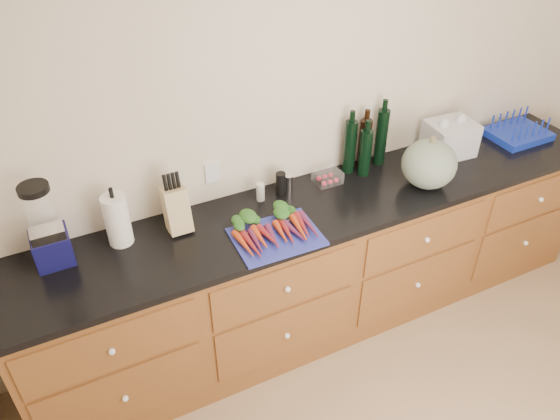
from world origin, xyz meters
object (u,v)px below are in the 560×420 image
carrots (273,228)px  knife_block (176,209)px  blender_appliance (46,230)px  dish_rack (518,132)px  paper_towel (117,220)px  tomato_box (328,177)px  cutting_board (276,237)px  squash (429,164)px

carrots → knife_block: (-0.42, 0.26, 0.08)m
blender_appliance → dish_rack: (2.94, -0.08, -0.15)m
paper_towel → dish_rack: bearing=-1.7°
blender_appliance → paper_towel: bearing=0.4°
blender_appliance → knife_block: (0.62, -0.02, -0.07)m
knife_block → blender_appliance: bearing=178.4°
carrots → tomato_box: bearing=30.5°
cutting_board → squash: (0.99, 0.05, 0.13)m
paper_towel → tomato_box: size_ratio=1.82×
carrots → cutting_board: bearing=-90.0°
dish_rack → knife_block: bearing=178.5°
squash → cutting_board: bearing=-177.0°
cutting_board → carrots: bearing=90.0°
tomato_box → squash: bearing=-29.1°
cutting_board → blender_appliance: blender_appliance is taller
carrots → blender_appliance: 1.09m
cutting_board → dish_rack: bearing=7.2°
carrots → paper_towel: bearing=158.6°
paper_towel → tomato_box: 1.22m
paper_towel → carrots: bearing=-21.4°
blender_appliance → paper_towel: blender_appliance is taller
squash → knife_block: (-1.42, 0.25, -0.02)m
knife_block → cutting_board: bearing=-35.3°
cutting_board → knife_block: bearing=144.7°
cutting_board → blender_appliance: size_ratio=1.01×
cutting_board → paper_towel: size_ratio=1.60×
cutting_board → carrots: carrots is taller
cutting_board → dish_rack: (1.90, 0.24, 0.03)m
knife_block → tomato_box: (0.92, 0.03, -0.08)m
squash → blender_appliance: (-2.03, 0.27, 0.05)m
tomato_box → dish_rack: (1.41, -0.09, 0.00)m
paper_towel → dish_rack: paper_towel is taller
carrots → squash: 1.00m
carrots → dish_rack: dish_rack is taller
paper_towel → knife_block: paper_towel is taller
squash → knife_block: size_ratio=1.31×
blender_appliance → paper_towel: 0.33m
squash → paper_towel: bearing=171.1°
carrots → squash: (0.99, 0.01, 0.11)m
paper_towel → dish_rack: 2.63m
knife_block → tomato_box: bearing=1.9°
cutting_board → dish_rack: size_ratio=1.17×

